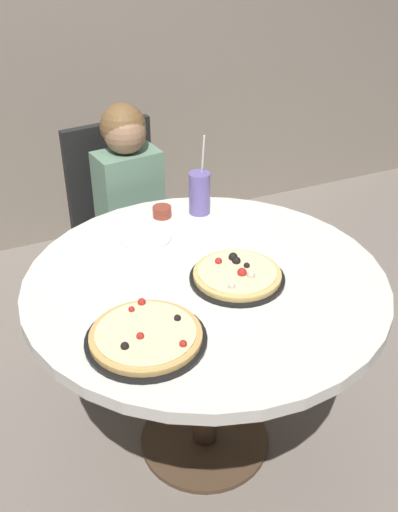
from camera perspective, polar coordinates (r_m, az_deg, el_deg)
name	(u,v)px	position (r m, az deg, el deg)	size (l,w,h in m)	color
ground_plane	(204,440)	(2.35, 0.53, -17.40)	(8.00, 8.00, 0.00)	slate
dining_table	(205,304)	(1.91, 0.62, -4.69)	(1.14, 1.14, 0.75)	silver
chair_wooden	(121,220)	(2.66, -7.51, 3.50)	(0.45, 0.45, 0.95)	black
diner_child	(140,247)	(2.54, -5.76, 0.92)	(0.30, 0.42, 1.08)	#3F4766
pizza_veggie	(146,337)	(1.60, -5.16, -7.78)	(0.33, 0.33, 0.05)	black
pizza_cheese	(237,275)	(1.83, 3.72, -1.87)	(0.30, 0.30, 0.05)	black
soda_cup	(200,193)	(2.19, 0.05, 6.13)	(0.08, 0.08, 0.31)	#6659A5
sauce_bowl	(162,212)	(2.19, -3.60, 4.30)	(0.07, 0.07, 0.04)	brown
plate_small	(146,237)	(2.06, -5.17, 1.84)	(0.18, 0.18, 0.01)	white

